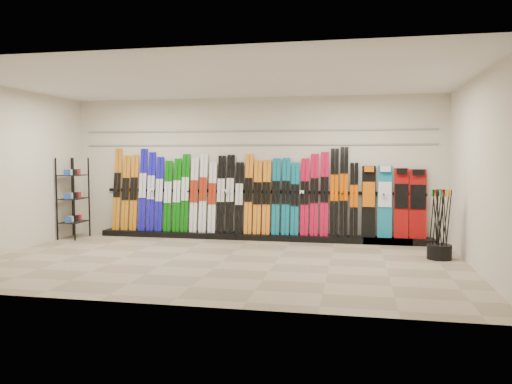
# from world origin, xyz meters

# --- Properties ---
(floor) EXTENTS (8.00, 8.00, 0.00)m
(floor) POSITION_xyz_m (0.00, 0.00, 0.00)
(floor) COLOR gray
(floor) RESTS_ON ground
(back_wall) EXTENTS (8.00, 0.00, 8.00)m
(back_wall) POSITION_xyz_m (0.00, 2.50, 1.50)
(back_wall) COLOR beige
(back_wall) RESTS_ON floor
(left_wall) EXTENTS (0.00, 5.00, 5.00)m
(left_wall) POSITION_xyz_m (-4.00, 0.00, 1.50)
(left_wall) COLOR beige
(left_wall) RESTS_ON floor
(right_wall) EXTENTS (0.00, 5.00, 5.00)m
(right_wall) POSITION_xyz_m (4.00, 0.00, 1.50)
(right_wall) COLOR beige
(right_wall) RESTS_ON floor
(ceiling) EXTENTS (8.00, 8.00, 0.00)m
(ceiling) POSITION_xyz_m (0.00, 0.00, 3.00)
(ceiling) COLOR silver
(ceiling) RESTS_ON back_wall
(ski_rack_base) EXTENTS (8.00, 0.40, 0.12)m
(ski_rack_base) POSITION_xyz_m (0.22, 2.28, 0.06)
(ski_rack_base) COLOR black
(ski_rack_base) RESTS_ON floor
(skis) EXTENTS (5.38, 0.27, 1.83)m
(skis) POSITION_xyz_m (-0.46, 2.34, 0.94)
(skis) COLOR orange
(skis) RESTS_ON ski_rack_base
(snowboards) EXTENTS (1.26, 0.23, 1.45)m
(snowboards) POSITION_xyz_m (2.94, 2.35, 0.83)
(snowboards) COLOR black
(snowboards) RESTS_ON ski_rack_base
(accessory_rack) EXTENTS (0.40, 0.60, 1.73)m
(accessory_rack) POSITION_xyz_m (-3.75, 1.70, 0.86)
(accessory_rack) COLOR black
(accessory_rack) RESTS_ON floor
(pole_bin) EXTENTS (0.41, 0.41, 0.25)m
(pole_bin) POSITION_xyz_m (3.60, 0.89, 0.12)
(pole_bin) COLOR black
(pole_bin) RESTS_ON floor
(ski_poles) EXTENTS (0.33, 0.28, 1.18)m
(ski_poles) POSITION_xyz_m (3.60, 0.87, 0.61)
(ski_poles) COLOR black
(ski_poles) RESTS_ON pole_bin
(slatwall_rail_0) EXTENTS (7.60, 0.02, 0.03)m
(slatwall_rail_0) POSITION_xyz_m (0.00, 2.48, 2.00)
(slatwall_rail_0) COLOR gray
(slatwall_rail_0) RESTS_ON back_wall
(slatwall_rail_1) EXTENTS (7.60, 0.02, 0.03)m
(slatwall_rail_1) POSITION_xyz_m (0.00, 2.48, 2.30)
(slatwall_rail_1) COLOR gray
(slatwall_rail_1) RESTS_ON back_wall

